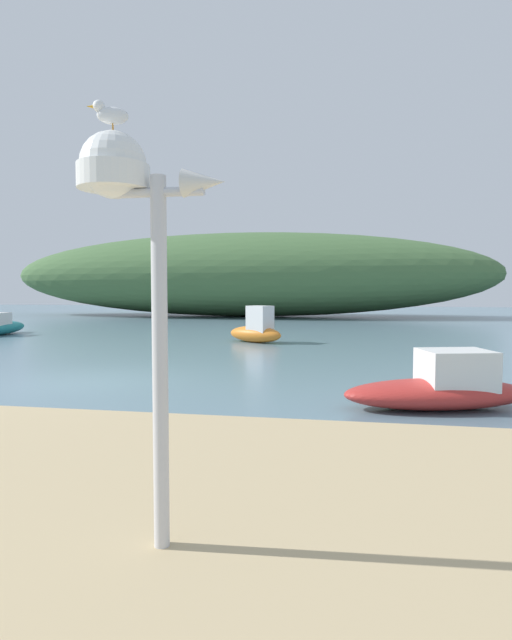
# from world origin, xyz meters

# --- Properties ---
(ground_plane) EXTENTS (120.00, 120.00, 0.00)m
(ground_plane) POSITION_xyz_m (0.00, 0.00, 0.00)
(ground_plane) COLOR slate
(distant_hill) EXTENTS (41.29, 11.39, 6.99)m
(distant_hill) POSITION_xyz_m (-2.68, 31.11, 3.50)
(distant_hill) COLOR #476B3D
(distant_hill) RESTS_ON ground
(mast_structure) EXTENTS (1.14, 0.54, 3.17)m
(mast_structure) POSITION_xyz_m (4.36, -7.59, 2.83)
(mast_structure) COLOR silver
(mast_structure) RESTS_ON beach_sand
(seagull_on_radar) EXTENTS (0.31, 0.18, 0.22)m
(seagull_on_radar) POSITION_xyz_m (4.23, -7.60, 3.50)
(seagull_on_radar) COLOR orange
(seagull_on_radar) RESTS_ON mast_structure
(motorboat_by_sandbar) EXTENTS (2.79, 2.17, 1.54)m
(motorboat_by_sandbar) POSITION_xyz_m (2.21, 9.73, 0.54)
(motorboat_by_sandbar) COLOR orange
(motorboat_by_sandbar) RESTS_ON ground
(motorboat_near_shore) EXTENTS (3.68, 2.09, 1.08)m
(motorboat_near_shore) POSITION_xyz_m (7.71, -1.47, 0.40)
(motorboat_near_shore) COLOR #B72D28
(motorboat_near_shore) RESTS_ON ground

